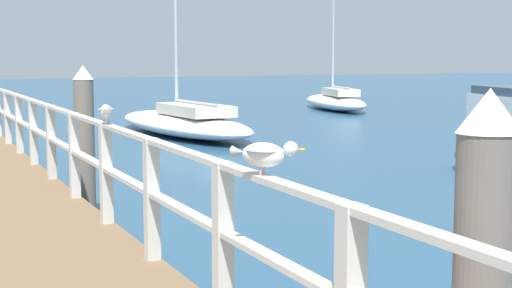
{
  "coord_description": "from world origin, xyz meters",
  "views": [
    {
      "loc": [
        -0.55,
        0.96,
        2.33
      ],
      "look_at": [
        2.61,
        7.74,
        1.46
      ],
      "focal_mm": 53.75,
      "sensor_mm": 36.0,
      "label": 1
    }
  ],
  "objects_px": {
    "seagull_foreground": "(265,153)",
    "boat_5": "(335,101)",
    "seagull_background": "(106,111)",
    "boat_2": "(183,122)",
    "dock_piling_far": "(85,142)"
  },
  "relations": [
    {
      "from": "dock_piling_far",
      "to": "seagull_foreground",
      "type": "bearing_deg",
      "value": -93.2
    },
    {
      "from": "seagull_background",
      "to": "boat_2",
      "type": "relative_size",
      "value": 0.05
    },
    {
      "from": "seagull_foreground",
      "to": "boat_5",
      "type": "xyz_separation_m",
      "value": [
        14.87,
        24.06,
        -1.36
      ]
    },
    {
      "from": "dock_piling_far",
      "to": "seagull_background",
      "type": "height_order",
      "value": "dock_piling_far"
    },
    {
      "from": "dock_piling_far",
      "to": "seagull_background",
      "type": "relative_size",
      "value": 4.64
    },
    {
      "from": "seagull_background",
      "to": "boat_5",
      "type": "xyz_separation_m",
      "value": [
        14.88,
        20.21,
        -1.36
      ]
    },
    {
      "from": "boat_5",
      "to": "boat_2",
      "type": "bearing_deg",
      "value": -130.77
    },
    {
      "from": "seagull_foreground",
      "to": "seagull_background",
      "type": "bearing_deg",
      "value": -130.68
    },
    {
      "from": "seagull_foreground",
      "to": "seagull_background",
      "type": "relative_size",
      "value": 0.83
    },
    {
      "from": "dock_piling_far",
      "to": "boat_2",
      "type": "relative_size",
      "value": 0.24
    },
    {
      "from": "boat_5",
      "to": "seagull_background",
      "type": "bearing_deg",
      "value": -114.15
    },
    {
      "from": "seagull_background",
      "to": "boat_2",
      "type": "bearing_deg",
      "value": -97.58
    },
    {
      "from": "seagull_background",
      "to": "boat_2",
      "type": "xyz_separation_m",
      "value": [
        5.51,
        13.15,
        -1.35
      ]
    },
    {
      "from": "dock_piling_far",
      "to": "seagull_foreground",
      "type": "relative_size",
      "value": 5.6
    },
    {
      "from": "dock_piling_far",
      "to": "boat_5",
      "type": "distance_m",
      "value": 22.64
    }
  ]
}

